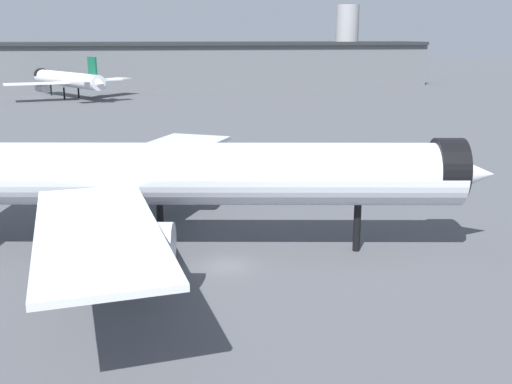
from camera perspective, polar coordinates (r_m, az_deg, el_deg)
The scene contains 5 objects.
ground at distance 50.85m, azimuth -2.83°, elevation -7.00°, with size 900.00×900.00×0.00m, color #4C4F54.
airliner_near_gate at distance 52.79m, azimuth -7.49°, elevation 1.59°, with size 55.27×50.41×15.73m.
airliner_far_taxiway at distance 194.12m, azimuth -17.40°, elevation 10.12°, with size 34.38×38.26×12.80m.
terminal_building at distance 231.69m, azimuth -14.78°, elevation 11.61°, with size 250.22×57.60×29.96m.
traffic_cone_near_nose at distance 74.43m, azimuth 14.67°, elevation -0.11°, with size 0.64×0.64×0.80m, color #F2600C.
Camera 1 is at (0.40, -47.27, 18.74)m, focal length 42.22 mm.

